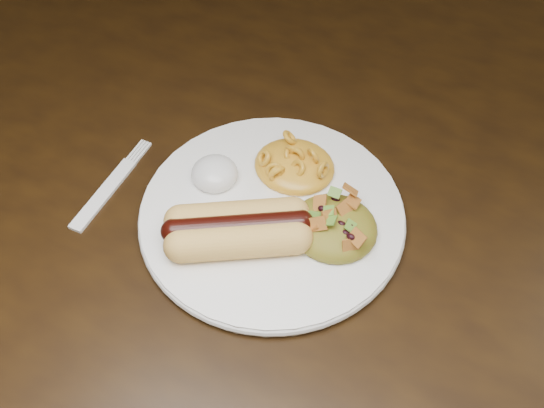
% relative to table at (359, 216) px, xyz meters
% --- Properties ---
extents(table, '(1.60, 0.90, 0.75)m').
position_rel_table_xyz_m(table, '(0.00, 0.00, 0.00)').
color(table, black).
rests_on(table, floor).
extents(plate, '(0.29, 0.29, 0.01)m').
position_rel_table_xyz_m(plate, '(-0.06, -0.11, 0.10)').
color(plate, white).
rests_on(plate, table).
extents(hotdog, '(0.11, 0.11, 0.03)m').
position_rel_table_xyz_m(hotdog, '(-0.08, -0.16, 0.12)').
color(hotdog, '#DFBD59').
rests_on(hotdog, plate).
extents(mac_and_cheese, '(0.11, 0.10, 0.03)m').
position_rel_table_xyz_m(mac_and_cheese, '(-0.06, -0.05, 0.12)').
color(mac_and_cheese, gold).
rests_on(mac_and_cheese, plate).
extents(sour_cream, '(0.06, 0.06, 0.03)m').
position_rel_table_xyz_m(sour_cream, '(-0.13, -0.10, 0.12)').
color(sour_cream, white).
rests_on(sour_cream, plate).
extents(taco_salad, '(0.08, 0.08, 0.04)m').
position_rel_table_xyz_m(taco_salad, '(0.00, -0.11, 0.12)').
color(taco_salad, '#9C4019').
rests_on(taco_salad, plate).
extents(fork, '(0.02, 0.13, 0.00)m').
position_rel_table_xyz_m(fork, '(-0.23, -0.16, 0.09)').
color(fork, white).
rests_on(fork, table).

